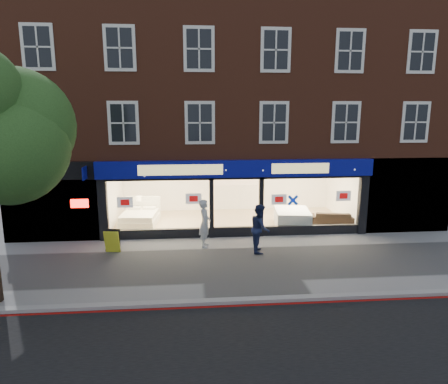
{
  "coord_description": "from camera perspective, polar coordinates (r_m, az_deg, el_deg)",
  "views": [
    {
      "loc": [
        -1.93,
        -13.17,
        5.32
      ],
      "look_at": [
        -0.58,
        2.5,
        2.06
      ],
      "focal_mm": 32.0,
      "sensor_mm": 36.0,
      "label": 1
    }
  ],
  "objects": [
    {
      "name": "kerb_stone",
      "position": [
        11.7,
        5.27,
        -15.07
      ],
      "size": [
        60.0,
        0.25,
        0.12
      ],
      "primitive_type": "cube",
      "color": "gray",
      "rests_on": "ground"
    },
    {
      "name": "showroom_floor",
      "position": [
        19.25,
        1.0,
        -4.18
      ],
      "size": [
        11.0,
        4.5,
        0.1
      ],
      "primitive_type": "cube",
      "color": "tan",
      "rests_on": "ground"
    },
    {
      "name": "building",
      "position": [
        20.24,
        0.52,
        15.53
      ],
      "size": [
        19.0,
        8.26,
        10.3
      ],
      "color": "brown",
      "rests_on": "ground"
    },
    {
      "name": "display_bed",
      "position": [
        18.99,
        -11.92,
        -3.52
      ],
      "size": [
        1.8,
        2.12,
        1.12
      ],
      "rotation": [
        0.0,
        0.0,
        -0.09
      ],
      "color": "white",
      "rests_on": "showroom_floor"
    },
    {
      "name": "pedestrian_grey",
      "position": [
        15.68,
        -2.76,
        -4.48
      ],
      "size": [
        0.52,
        0.73,
        1.9
      ],
      "primitive_type": "imported",
      "rotation": [
        0.0,
        0.0,
        1.48
      ],
      "color": "#B7BBBF",
      "rests_on": "ground"
    },
    {
      "name": "pedestrian_blue",
      "position": [
        15.18,
        5.17,
        -5.17
      ],
      "size": [
        0.79,
        0.96,
        1.85
      ],
      "primitive_type": "imported",
      "rotation": [
        0.0,
        0.0,
        1.47
      ],
      "color": "#182145",
      "rests_on": "ground"
    },
    {
      "name": "ground",
      "position": [
        14.33,
        3.2,
        -10.1
      ],
      "size": [
        120.0,
        120.0,
        0.0
      ],
      "primitive_type": "plane",
      "color": "gray",
      "rests_on": "ground"
    },
    {
      "name": "kerb_line",
      "position": [
        11.55,
        5.45,
        -15.75
      ],
      "size": [
        60.0,
        0.1,
        0.01
      ],
      "primitive_type": "cube",
      "color": "#8C0A07",
      "rests_on": "ground"
    },
    {
      "name": "sofa",
      "position": [
        19.16,
        15.2,
        -3.6
      ],
      "size": [
        2.16,
        1.22,
        0.59
      ],
      "primitive_type": "imported",
      "rotation": [
        0.0,
        0.0,
        2.92
      ],
      "color": "black",
      "rests_on": "showroom_floor"
    },
    {
      "name": "bedside_table",
      "position": [
        19.87,
        -11.94,
        -2.97
      ],
      "size": [
        0.5,
        0.5,
        0.55
      ],
      "primitive_type": "cube",
      "rotation": [
        0.0,
        0.0,
        -0.11
      ],
      "color": "brown",
      "rests_on": "showroom_floor"
    },
    {
      "name": "mattress_stack",
      "position": [
        18.47,
        9.7,
        -3.68
      ],
      "size": [
        1.71,
        2.06,
        0.75
      ],
      "rotation": [
        0.0,
        0.0,
        -0.12
      ],
      "color": "white",
      "rests_on": "showroom_floor"
    },
    {
      "name": "a_board",
      "position": [
        15.78,
        -15.65,
        -6.76
      ],
      "size": [
        0.62,
        0.44,
        0.88
      ],
      "primitive_type": "cube",
      "rotation": [
        0.0,
        0.0,
        -0.14
      ],
      "color": "gold",
      "rests_on": "ground"
    }
  ]
}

